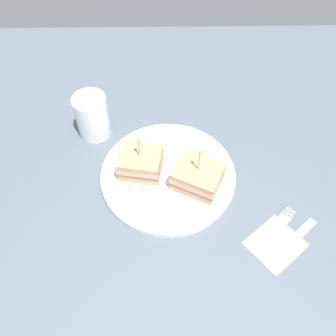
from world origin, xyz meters
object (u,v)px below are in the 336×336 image
(knife, at_px, (295,238))
(sandwich_half_back, at_px, (140,162))
(plate, at_px, (168,175))
(drink_glass, at_px, (93,118))
(sandwich_half_front, at_px, (198,176))
(fork, at_px, (279,224))
(napkin, at_px, (276,244))

(knife, bearing_deg, sandwich_half_back, 152.03)
(plate, distance_m, drink_glass, 0.22)
(sandwich_half_back, height_order, knife, sandwich_half_back)
(plate, xyz_separation_m, sandwich_half_front, (0.06, -0.03, 0.03))
(sandwich_half_back, xyz_separation_m, drink_glass, (-0.11, 0.12, 0.01))
(fork, bearing_deg, sandwich_half_front, 150.07)
(napkin, distance_m, knife, 0.04)
(fork, bearing_deg, sandwich_half_back, 155.09)
(napkin, bearing_deg, drink_glass, 141.94)
(sandwich_half_front, height_order, knife, sandwich_half_front)
(napkin, relative_size, knife, 0.85)
(sandwich_half_front, xyz_separation_m, knife, (0.18, -0.12, -0.04))
(sandwich_half_front, xyz_separation_m, fork, (0.16, -0.09, -0.04))
(sandwich_half_front, relative_size, sandwich_half_back, 1.16)
(sandwich_half_back, bearing_deg, sandwich_half_front, -17.42)
(plate, relative_size, sandwich_half_front, 2.44)
(sandwich_half_front, height_order, fork, sandwich_half_front)
(drink_glass, bearing_deg, fork, -32.85)
(drink_glass, xyz_separation_m, knife, (0.41, -0.28, -0.05))
(drink_glass, distance_m, napkin, 0.47)
(plate, height_order, fork, plate)
(plate, bearing_deg, fork, -28.12)
(plate, relative_size, sandwich_half_back, 2.84)
(napkin, bearing_deg, sandwich_half_front, 137.27)
(drink_glass, xyz_separation_m, napkin, (0.37, -0.29, -0.05))
(plate, height_order, napkin, plate)
(plate, height_order, sandwich_half_front, sandwich_half_front)
(napkin, bearing_deg, sandwich_half_back, 147.00)
(drink_glass, bearing_deg, napkin, -38.06)
(sandwich_half_front, xyz_separation_m, sandwich_half_back, (-0.12, 0.04, -0.00))
(plate, relative_size, drink_glass, 2.71)
(sandwich_half_front, distance_m, fork, 0.19)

